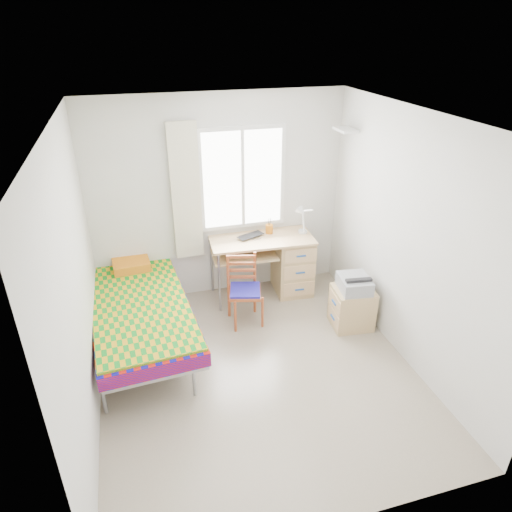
# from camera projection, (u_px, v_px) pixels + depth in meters

# --- Properties ---
(floor) EXTENTS (3.50, 3.50, 0.00)m
(floor) POSITION_uv_depth(u_px,v_px,m) (258.00, 371.00, 4.83)
(floor) COLOR #BCAD93
(floor) RESTS_ON ground
(ceiling) EXTENTS (3.50, 3.50, 0.00)m
(ceiling) POSITION_uv_depth(u_px,v_px,m) (258.00, 119.00, 3.64)
(ceiling) COLOR white
(ceiling) RESTS_ON wall_back
(wall_back) EXTENTS (3.20, 0.00, 3.20)m
(wall_back) POSITION_uv_depth(u_px,v_px,m) (219.00, 200.00, 5.73)
(wall_back) COLOR silver
(wall_back) RESTS_ON ground
(wall_left) EXTENTS (0.00, 3.50, 3.50)m
(wall_left) POSITION_uv_depth(u_px,v_px,m) (76.00, 287.00, 3.85)
(wall_left) COLOR silver
(wall_left) RESTS_ON ground
(wall_right) EXTENTS (0.00, 3.50, 3.50)m
(wall_right) POSITION_uv_depth(u_px,v_px,m) (409.00, 242.00, 4.63)
(wall_right) COLOR silver
(wall_right) RESTS_ON ground
(window) EXTENTS (1.10, 0.04, 1.30)m
(window) POSITION_uv_depth(u_px,v_px,m) (243.00, 179.00, 5.67)
(window) COLOR white
(window) RESTS_ON wall_back
(curtain) EXTENTS (0.35, 0.05, 1.70)m
(curtain) POSITION_uv_depth(u_px,v_px,m) (186.00, 193.00, 5.50)
(curtain) COLOR beige
(curtain) RESTS_ON wall_back
(floating_shelf) EXTENTS (0.20, 0.32, 0.03)m
(floating_shelf) POSITION_uv_depth(u_px,v_px,m) (346.00, 130.00, 5.41)
(floating_shelf) COLOR white
(floating_shelf) RESTS_ON wall_right
(bed) EXTENTS (1.18, 2.27, 0.96)m
(bed) POSITION_uv_depth(u_px,v_px,m) (140.00, 305.00, 5.12)
(bed) COLOR #989AA1
(bed) RESTS_ON floor
(desk) EXTENTS (1.36, 0.69, 0.83)m
(desk) POSITION_uv_depth(u_px,v_px,m) (287.00, 261.00, 6.09)
(desk) COLOR tan
(desk) RESTS_ON floor
(chair) EXTENTS (0.45, 0.45, 0.86)m
(chair) POSITION_uv_depth(u_px,v_px,m) (245.00, 285.00, 5.45)
(chair) COLOR #A43B1F
(chair) RESTS_ON floor
(cabinet) EXTENTS (0.50, 0.45, 0.50)m
(cabinet) POSITION_uv_depth(u_px,v_px,m) (352.00, 307.00, 5.45)
(cabinet) COLOR tan
(cabinet) RESTS_ON floor
(printer) EXTENTS (0.39, 0.44, 0.17)m
(printer) POSITION_uv_depth(u_px,v_px,m) (354.00, 283.00, 5.29)
(printer) COLOR #929699
(printer) RESTS_ON cabinet
(laptop) EXTENTS (0.42, 0.35, 0.03)m
(laptop) POSITION_uv_depth(u_px,v_px,m) (253.00, 237.00, 5.82)
(laptop) COLOR black
(laptop) RESTS_ON desk
(pen_cup) EXTENTS (0.10, 0.10, 0.12)m
(pen_cup) POSITION_uv_depth(u_px,v_px,m) (269.00, 229.00, 5.94)
(pen_cup) COLOR orange
(pen_cup) RESTS_ON desk
(task_lamp) EXTENTS (0.24, 0.33, 0.45)m
(task_lamp) POSITION_uv_depth(u_px,v_px,m) (302.00, 217.00, 5.74)
(task_lamp) COLOR white
(task_lamp) RESTS_ON desk
(book) EXTENTS (0.26, 0.31, 0.02)m
(book) POSITION_uv_depth(u_px,v_px,m) (251.00, 257.00, 5.88)
(book) COLOR gray
(book) RESTS_ON desk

